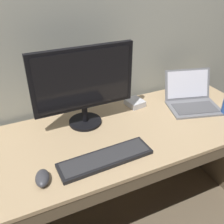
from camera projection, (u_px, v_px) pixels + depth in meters
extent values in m
plane|color=brown|center=(120.00, 211.00, 1.82)|extent=(14.00, 14.00, 0.00)
cube|color=tan|center=(122.00, 132.00, 1.46)|extent=(1.75, 0.68, 0.02)
cube|color=brown|center=(221.00, 142.00, 1.94)|extent=(0.06, 0.62, 0.68)
cube|color=brown|center=(153.00, 176.00, 1.23)|extent=(1.68, 0.02, 0.07)
cube|color=slate|center=(194.00, 108.00, 1.65)|extent=(0.37, 0.30, 0.01)
cube|color=#505054|center=(195.00, 108.00, 1.64)|extent=(0.30, 0.21, 0.00)
cube|color=slate|center=(187.00, 84.00, 1.72)|extent=(0.32, 0.16, 0.19)
cube|color=silver|center=(188.00, 84.00, 1.72)|extent=(0.29, 0.14, 0.17)
cylinder|color=black|center=(85.00, 122.00, 1.51)|extent=(0.19, 0.19, 0.02)
cylinder|color=black|center=(85.00, 113.00, 1.48)|extent=(0.03, 0.03, 0.10)
cube|color=black|center=(83.00, 79.00, 1.36)|extent=(0.57, 0.03, 0.35)
cube|color=black|center=(85.00, 80.00, 1.34)|extent=(0.52, 0.00, 0.31)
cube|color=black|center=(106.00, 159.00, 1.23)|extent=(0.47, 0.15, 0.02)
cube|color=#2D2D30|center=(106.00, 157.00, 1.23)|extent=(0.44, 0.12, 0.00)
ellipsoid|color=#38383D|center=(42.00, 178.00, 1.11)|extent=(0.08, 0.12, 0.04)
cube|color=silver|center=(135.00, 103.00, 1.69)|extent=(0.12, 0.13, 0.04)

